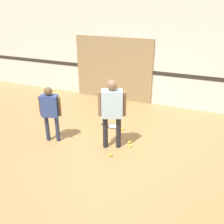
% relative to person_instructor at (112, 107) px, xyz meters
% --- Properties ---
extents(ground_plane, '(16.00, 16.00, 0.00)m').
position_rel_person_instructor_xyz_m(ground_plane, '(-0.14, -0.20, -0.99)').
color(ground_plane, '#A87F4C').
extents(wall_back, '(16.00, 0.07, 3.20)m').
position_rel_person_instructor_xyz_m(wall_back, '(-0.14, 2.92, 0.61)').
color(wall_back, silver).
rests_on(wall_back, ground_plane).
extents(wall_panel, '(2.61, 0.05, 2.03)m').
position_rel_person_instructor_xyz_m(wall_panel, '(-1.13, 2.86, 0.03)').
color(wall_panel, '#9E7F56').
rests_on(wall_panel, ground_plane).
extents(person_instructor, '(0.57, 0.40, 1.60)m').
position_rel_person_instructor_xyz_m(person_instructor, '(0.00, 0.00, 0.00)').
color(person_instructor, '#232328').
rests_on(person_instructor, ground_plane).
extents(person_student_left, '(0.49, 0.30, 1.34)m').
position_rel_person_instructor_xyz_m(person_student_left, '(-1.41, -0.27, -0.16)').
color(person_student_left, '#2D334C').
rests_on(person_student_left, ground_plane).
extents(racket_spare_on_floor, '(0.49, 0.30, 0.03)m').
position_rel_person_instructor_xyz_m(racket_spare_on_floor, '(-0.37, 0.93, -0.98)').
color(racket_spare_on_floor, '#28282D').
rests_on(racket_spare_on_floor, ground_plane).
extents(tennis_ball_near_instructor, '(0.07, 0.07, 0.07)m').
position_rel_person_instructor_xyz_m(tennis_ball_near_instructor, '(0.12, -0.36, -0.95)').
color(tennis_ball_near_instructor, '#CCE038').
rests_on(tennis_ball_near_instructor, ground_plane).
extents(tennis_ball_by_spare_racket, '(0.07, 0.07, 0.07)m').
position_rel_person_instructor_xyz_m(tennis_ball_by_spare_racket, '(-0.06, 0.84, -0.95)').
color(tennis_ball_by_spare_racket, '#CCE038').
rests_on(tennis_ball_by_spare_racket, ground_plane).
extents(tennis_ball_stray_left, '(0.07, 0.07, 0.07)m').
position_rel_person_instructor_xyz_m(tennis_ball_stray_left, '(0.33, 0.29, -0.95)').
color(tennis_ball_stray_left, '#CCE038').
rests_on(tennis_ball_stray_left, ground_plane).
extents(tennis_ball_stray_right, '(0.07, 0.07, 0.07)m').
position_rel_person_instructor_xyz_m(tennis_ball_stray_right, '(0.40, 0.15, -0.95)').
color(tennis_ball_stray_right, '#CCE038').
rests_on(tennis_ball_stray_right, ground_plane).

